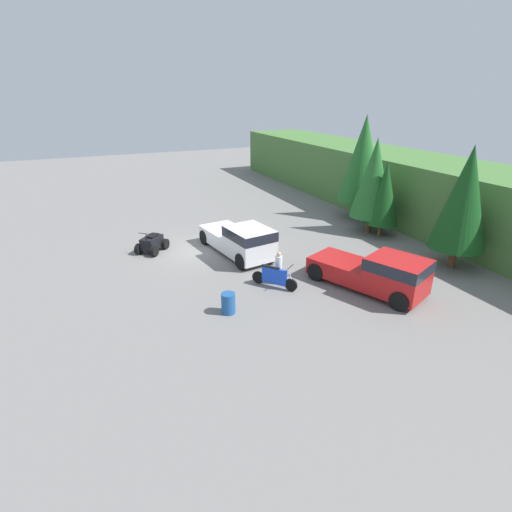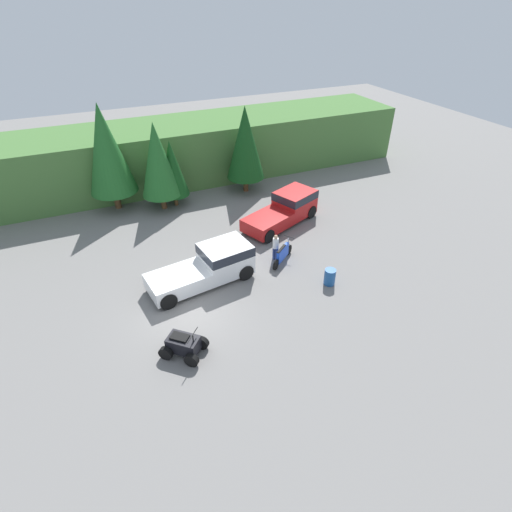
{
  "view_description": "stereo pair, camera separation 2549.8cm",
  "coord_description": "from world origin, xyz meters",
  "px_view_note": "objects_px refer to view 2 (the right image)",
  "views": [
    {
      "loc": [
        20.91,
        -5.38,
        8.49
      ],
      "look_at": [
        4.35,
        1.98,
        0.95
      ],
      "focal_mm": 28.0,
      "sensor_mm": 36.0,
      "label": 1
    },
    {
      "loc": [
        -2.67,
        -14.02,
        12.91
      ],
      "look_at": [
        4.35,
        1.98,
        0.95
      ],
      "focal_mm": 28.0,
      "sensor_mm": 36.0,
      "label": 2
    }
  ],
  "objects_px": {
    "steel_barrel": "(330,277)",
    "dirt_bike": "(283,254)",
    "pickup_truck_second": "(211,264)",
    "rider_person": "(276,246)",
    "pickup_truck_red": "(286,208)",
    "quad_atv": "(184,345)"
  },
  "relations": [
    {
      "from": "steel_barrel",
      "to": "dirt_bike",
      "type": "bearing_deg",
      "value": 115.55
    },
    {
      "from": "dirt_bike",
      "to": "steel_barrel",
      "type": "height_order",
      "value": "dirt_bike"
    },
    {
      "from": "pickup_truck_second",
      "to": "rider_person",
      "type": "relative_size",
      "value": 3.53
    },
    {
      "from": "pickup_truck_red",
      "to": "rider_person",
      "type": "relative_size",
      "value": 3.55
    },
    {
      "from": "steel_barrel",
      "to": "quad_atv",
      "type": "bearing_deg",
      "value": -168.97
    },
    {
      "from": "pickup_truck_red",
      "to": "quad_atv",
      "type": "relative_size",
      "value": 2.67
    },
    {
      "from": "quad_atv",
      "to": "pickup_truck_red",
      "type": "bearing_deg",
      "value": 84.76
    },
    {
      "from": "pickup_truck_second",
      "to": "rider_person",
      "type": "height_order",
      "value": "pickup_truck_second"
    },
    {
      "from": "pickup_truck_red",
      "to": "dirt_bike",
      "type": "xyz_separation_m",
      "value": [
        -2.27,
        -4.05,
        -0.47
      ]
    },
    {
      "from": "pickup_truck_second",
      "to": "pickup_truck_red",
      "type": "bearing_deg",
      "value": 23.45
    },
    {
      "from": "steel_barrel",
      "to": "rider_person",
      "type": "bearing_deg",
      "value": 117.16
    },
    {
      "from": "pickup_truck_second",
      "to": "dirt_bike",
      "type": "distance_m",
      "value": 4.19
    },
    {
      "from": "pickup_truck_second",
      "to": "quad_atv",
      "type": "height_order",
      "value": "pickup_truck_second"
    },
    {
      "from": "pickup_truck_second",
      "to": "steel_barrel",
      "type": "xyz_separation_m",
      "value": [
        5.48,
        -2.79,
        -0.53
      ]
    },
    {
      "from": "dirt_bike",
      "to": "rider_person",
      "type": "relative_size",
      "value": 1.17
    },
    {
      "from": "rider_person",
      "to": "dirt_bike",
      "type": "bearing_deg",
      "value": -86.38
    },
    {
      "from": "steel_barrel",
      "to": "pickup_truck_second",
      "type": "bearing_deg",
      "value": 153.04
    },
    {
      "from": "pickup_truck_red",
      "to": "pickup_truck_second",
      "type": "height_order",
      "value": "same"
    },
    {
      "from": "pickup_truck_red",
      "to": "pickup_truck_second",
      "type": "distance_m",
      "value": 7.59
    },
    {
      "from": "pickup_truck_red",
      "to": "quad_atv",
      "type": "bearing_deg",
      "value": -160.07
    },
    {
      "from": "rider_person",
      "to": "steel_barrel",
      "type": "xyz_separation_m",
      "value": [
        1.6,
        -3.11,
        -0.43
      ]
    },
    {
      "from": "pickup_truck_red",
      "to": "quad_atv",
      "type": "height_order",
      "value": "pickup_truck_red"
    }
  ]
}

